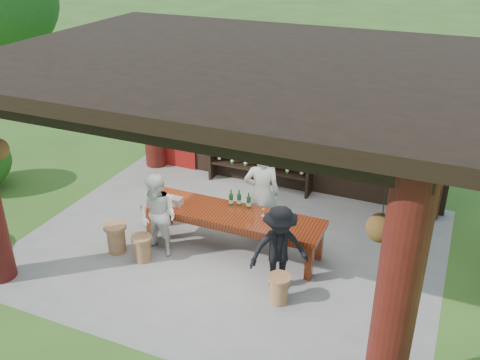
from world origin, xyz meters
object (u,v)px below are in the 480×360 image
at_px(stool_far_left, 116,237).
at_px(host, 262,194).
at_px(tasting_table, 233,219).
at_px(guest_woman, 158,216).
at_px(stool_near_right, 279,288).
at_px(wine_shelf, 260,143).
at_px(guest_man, 279,249).
at_px(napkin_basket, 175,201).
at_px(stool_near_left, 142,248).

height_order(stool_far_left, host, host).
height_order(tasting_table, guest_woman, guest_woman).
distance_m(stool_near_right, stool_far_left, 3.16).
height_order(host, guest_woman, host).
xyz_separation_m(wine_shelf, stool_far_left, (-1.38, -3.44, -0.75)).
bearing_deg(stool_far_left, host, 34.19).
bearing_deg(stool_near_right, wine_shelf, 115.97).
relative_size(tasting_table, guest_man, 2.20).
bearing_deg(tasting_table, host, 63.01).
height_order(tasting_table, napkin_basket, napkin_basket).
relative_size(stool_near_right, guest_woman, 0.31).
relative_size(guest_woman, napkin_basket, 5.87).
bearing_deg(host, napkin_basket, 10.52).
distance_m(tasting_table, guest_woman, 1.31).
bearing_deg(napkin_basket, tasting_table, 6.77).
distance_m(tasting_table, stool_near_left, 1.65).
relative_size(wine_shelf, guest_man, 1.58).
xyz_separation_m(host, guest_man, (0.82, -1.35, -0.15)).
bearing_deg(stool_far_left, napkin_basket, 43.02).
relative_size(tasting_table, guest_woman, 2.14).
bearing_deg(stool_near_left, tasting_table, 35.78).
bearing_deg(stool_near_left, wine_shelf, 77.11).
bearing_deg(tasting_table, guest_woman, -151.04).
distance_m(stool_near_right, guest_man, 0.60).
distance_m(stool_near_right, host, 2.03).
distance_m(stool_near_right, guest_woman, 2.50).
relative_size(stool_near_left, stool_far_left, 0.89).
distance_m(stool_far_left, guest_man, 3.06).
bearing_deg(wine_shelf, napkin_basket, -102.13).
distance_m(guest_man, napkin_basket, 2.30).
height_order(wine_shelf, napkin_basket, wine_shelf).
xyz_separation_m(stool_near_left, host, (1.62, 1.55, 0.64)).
xyz_separation_m(stool_near_left, guest_man, (2.44, 0.20, 0.49)).
xyz_separation_m(tasting_table, host, (0.31, 0.61, 0.26)).
xyz_separation_m(stool_near_right, guest_man, (-0.13, 0.33, 0.49)).
xyz_separation_m(tasting_table, stool_near_left, (-1.30, -0.94, -0.38)).
xyz_separation_m(wine_shelf, tasting_table, (0.50, -2.56, -0.41)).
xyz_separation_m(tasting_table, stool_near_right, (1.27, -1.06, -0.38)).
distance_m(tasting_table, stool_near_right, 1.70).
distance_m(tasting_table, stool_far_left, 2.11).
relative_size(stool_far_left, napkin_basket, 2.08).
xyz_separation_m(stool_near_left, stool_far_left, (-0.58, 0.06, 0.03)).
distance_m(stool_far_left, host, 2.73).
distance_m(tasting_table, host, 0.74).
relative_size(tasting_table, napkin_basket, 12.57).
bearing_deg(tasting_table, napkin_basket, -173.23).
bearing_deg(stool_near_left, stool_near_right, -2.78).
xyz_separation_m(tasting_table, napkin_basket, (-1.08, -0.13, 0.19)).
height_order(stool_far_left, guest_woman, guest_woman).
xyz_separation_m(guest_man, napkin_basket, (-2.22, 0.61, 0.08)).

